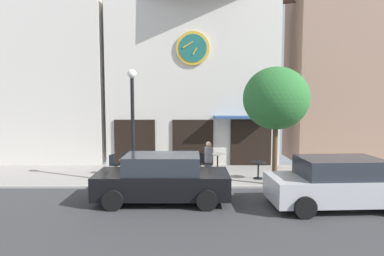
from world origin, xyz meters
name	(u,v)px	position (x,y,z in m)	size (l,w,h in m)	color
ground_plane	(171,194)	(0.00, -0.72, -0.02)	(25.23, 10.20, 0.13)	gray
clock_building	(192,54)	(0.76, 5.67, 5.69)	(8.74, 3.95, 10.95)	silver
neighbor_building_left	(55,52)	(-6.68, 6.19, 5.88)	(5.66, 3.66, 11.76)	silver
neighbor_building_right	(338,53)	(8.66, 6.02, 5.80)	(5.04, 3.31, 11.59)	#9E7A66
street_lamp	(132,126)	(-1.60, 0.71, 2.28)	(0.36, 0.36, 4.49)	black
street_tree	(275,99)	(3.94, 0.52, 3.36)	(2.53, 2.28, 4.58)	brown
cafe_table_rightmost	(127,164)	(-2.03, 1.82, 0.55)	(0.77, 0.77, 0.75)	black
cafe_table_leftmost	(181,162)	(0.28, 2.49, 0.50)	(0.66, 0.66, 0.73)	black
cafe_table_center_left	(217,158)	(1.92, 3.23, 0.57)	(0.79, 0.79, 0.77)	black
cafe_table_center_right	(257,167)	(3.50, 1.48, 0.48)	(0.62, 0.62, 0.72)	black
cafe_chair_facing_wall	(166,160)	(-0.44, 2.81, 0.53)	(0.53, 0.53, 0.90)	black
cafe_chair_mid_row	(183,158)	(0.33, 3.30, 0.53)	(0.47, 0.47, 0.90)	black
cafe_chair_curbside	(126,161)	(-2.23, 2.63, 0.53)	(0.52, 0.52, 0.90)	black
cafe_chair_outer	(203,161)	(1.28, 2.67, 0.53)	(0.55, 0.55, 0.90)	black
cafe_chair_by_entrance	(113,163)	(-2.73, 2.21, 0.53)	(0.52, 0.52, 0.90)	black
cafe_chair_near_tree	(145,166)	(-1.21, 1.49, 0.53)	(0.54, 0.54, 0.90)	black
pedestrian_grey	(208,162)	(1.37, 0.76, 0.86)	(0.42, 0.42, 1.67)	#2D2D38
parked_car_black	(161,179)	(-0.25, -1.60, 0.76)	(4.30, 2.02, 1.55)	black
parked_car_silver	(338,183)	(5.27, -2.19, 0.76)	(4.39, 2.20, 1.55)	#B7BABF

